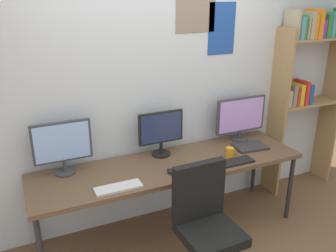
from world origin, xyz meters
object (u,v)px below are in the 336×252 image
(keyboard_right, at_px, (236,162))
(coffee_mug, at_px, (230,152))
(monitor_right, at_px, (241,117))
(laptop_closed, at_px, (250,147))
(bookshelf, at_px, (308,73))
(keyboard_left, at_px, (118,188))
(monitor_center, at_px, (161,131))
(computer_mouse, at_px, (171,171))
(desk, at_px, (170,168))
(office_chair, at_px, (206,237))
(monitor_left, at_px, (62,145))

(keyboard_right, bearing_deg, coffee_mug, 81.93)
(monitor_right, distance_m, laptop_closed, 0.33)
(bookshelf, xyz_separation_m, keyboard_left, (-2.33, -0.46, -0.63))
(monitor_center, height_order, computer_mouse, monitor_center)
(desk, relative_size, computer_mouse, 26.02)
(bookshelf, bearing_deg, keyboard_left, -168.86)
(office_chair, xyz_separation_m, laptop_closed, (0.87, 0.66, 0.35))
(bookshelf, relative_size, computer_mouse, 21.33)
(bookshelf, bearing_deg, keyboard_right, -159.25)
(desk, distance_m, monitor_left, 0.98)
(office_chair, bearing_deg, laptop_closed, 36.99)
(computer_mouse, height_order, laptop_closed, computer_mouse)
(monitor_right, bearing_deg, bookshelf, 1.11)
(bookshelf, relative_size, keyboard_right, 6.23)
(desk, bearing_deg, keyboard_left, -157.67)
(keyboard_left, relative_size, computer_mouse, 3.93)
(monitor_left, relative_size, keyboard_left, 1.30)
(desk, distance_m, office_chair, 0.73)
(office_chair, relative_size, monitor_center, 2.25)
(office_chair, relative_size, monitor_right, 1.74)
(bookshelf, height_order, laptop_closed, bookshelf)
(keyboard_right, bearing_deg, laptop_closed, 34.85)
(monitor_center, relative_size, coffee_mug, 4.16)
(desk, height_order, monitor_center, monitor_center)
(coffee_mug, bearing_deg, monitor_center, 152.17)
(keyboard_left, bearing_deg, monitor_left, 127.55)
(monitor_right, height_order, keyboard_left, monitor_right)
(bookshelf, relative_size, monitor_center, 4.64)
(office_chair, height_order, keyboard_left, office_chair)
(monitor_center, height_order, keyboard_left, monitor_center)
(monitor_right, xyz_separation_m, keyboard_right, (-0.34, -0.44, -0.24))
(keyboard_right, bearing_deg, office_chair, -141.82)
(monitor_left, distance_m, keyboard_right, 1.55)
(keyboard_left, xyz_separation_m, computer_mouse, (0.49, 0.07, 0.01))
(desk, bearing_deg, monitor_left, 166.73)
(desk, relative_size, keyboard_left, 6.62)
(bookshelf, distance_m, monitor_right, 0.95)
(monitor_left, distance_m, monitor_center, 0.90)
(laptop_closed, bearing_deg, desk, -174.78)
(monitor_right, distance_m, keyboard_left, 1.55)
(desk, bearing_deg, coffee_mug, -9.17)
(office_chair, distance_m, monitor_center, 1.05)
(bookshelf, height_order, monitor_left, bookshelf)
(keyboard_left, relative_size, laptop_closed, 1.18)
(office_chair, relative_size, computer_mouse, 10.31)
(monitor_right, bearing_deg, laptop_closed, -95.08)
(computer_mouse, bearing_deg, office_chair, -81.17)
(office_chair, xyz_separation_m, monitor_left, (-0.91, 0.88, 0.60))
(desk, distance_m, monitor_right, 0.97)
(monitor_left, relative_size, computer_mouse, 5.11)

